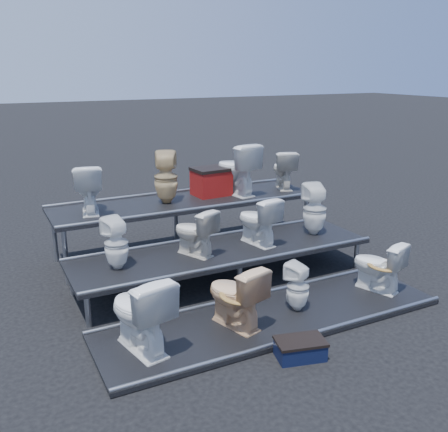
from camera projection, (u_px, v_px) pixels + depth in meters
name	position (u px, v px, depth m)	size (l,w,h in m)	color
ground	(223.00, 280.00, 7.03)	(80.00, 80.00, 0.00)	black
tier_front	(272.00, 318.00, 5.91)	(4.20, 1.20, 0.06)	black
tier_mid	(223.00, 265.00, 6.97)	(4.20, 1.20, 0.46)	black
tier_back	(187.00, 226.00, 8.02)	(4.20, 1.20, 0.86)	black
toilet_0	(140.00, 312.00, 5.09)	(0.47, 0.82, 0.84)	white
toilet_1	(235.00, 295.00, 5.58)	(0.42, 0.73, 0.75)	#E0B283
toilet_2	(298.00, 287.00, 5.97)	(0.27, 0.27, 0.60)	white
toilet_3	(378.00, 265.00, 6.50)	(0.38, 0.66, 0.68)	white
toilet_4	(116.00, 243.00, 6.17)	(0.30, 0.30, 0.66)	white
toilet_5	(194.00, 232.00, 6.62)	(0.36, 0.63, 0.64)	beige
toilet_6	(258.00, 220.00, 7.04)	(0.39, 0.68, 0.69)	white
toilet_7	(315.00, 209.00, 7.45)	(0.35, 0.35, 0.77)	white
toilet_8	(88.00, 188.00, 7.14)	(0.40, 0.69, 0.71)	white
toilet_9	(166.00, 177.00, 7.64)	(0.36, 0.37, 0.80)	tan
toilet_10	(236.00, 169.00, 8.16)	(0.48, 0.83, 0.85)	white
toilet_11	(284.00, 169.00, 8.59)	(0.37, 0.65, 0.66)	beige
red_crate	(211.00, 183.00, 8.16)	(0.56, 0.45, 0.41)	maroon
step_stool	(300.00, 350.00, 5.13)	(0.49, 0.29, 0.18)	black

